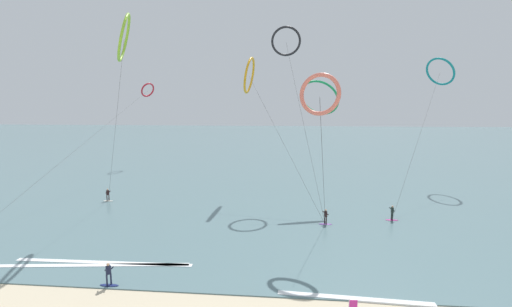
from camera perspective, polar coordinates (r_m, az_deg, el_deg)
The scene contains 15 objects.
sea_water at distance 122.65m, azimuth 3.71°, elevation 1.83°, with size 400.00×200.00×0.08m, color slate.
surfer_navy at distance 28.30m, azimuth -22.91°, elevation -17.90°, with size 1.40×0.73×1.70m.
surfer_magenta at distance 42.40m, azimuth 21.34°, elevation -9.16°, with size 1.40×0.62×1.70m.
surfer_violet at distance 39.01m, azimuth 11.29°, elevation -10.24°, with size 1.40×0.71×1.70m.
surfer_ivory at distance 51.21m, azimuth -23.03°, elevation -6.36°, with size 1.40×0.72×1.70m.
kite_amber at distance 51.21m, azimuth -1.10°, elevation 12.61°, with size 10.69×16.52×19.71m.
kite_coral at distance 32.43m, azimuth 10.38°, elevation 9.48°, with size 3.86×5.70×15.79m.
kite_teal at distance 65.53m, azimuth 27.86°, elevation 11.73°, with size 15.32×24.44×20.55m.
kite_emerald at distance 46.44m, azimuth 10.36°, elevation 9.06°, with size 6.05×11.73×16.24m.
kite_charcoal at distance 50.90m, azimuth 4.94°, elevation 17.76°, with size 6.72×14.30×23.62m.
kite_crimson at distance 79.44m, azimuth -17.32°, elevation 9.84°, with size 3.07×48.89×17.70m.
kite_lime at distance 41.81m, azimuth -20.75°, elevation 17.25°, with size 8.08×9.11×22.60m.
wave_crest_near at distance 25.99m, azimuth 15.79°, elevation -21.88°, with size 10.22×0.50×0.12m, color white.
wave_crest_mid at distance 32.70m, azimuth -27.04°, elevation -16.03°, with size 17.76×0.50×0.12m, color white.
wave_crest_far at distance 32.41m, azimuth -23.68°, elevation -16.04°, with size 14.79×0.50×0.12m, color white.
Camera 1 is at (3.46, -13.76, 12.82)m, focal length 24.49 mm.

